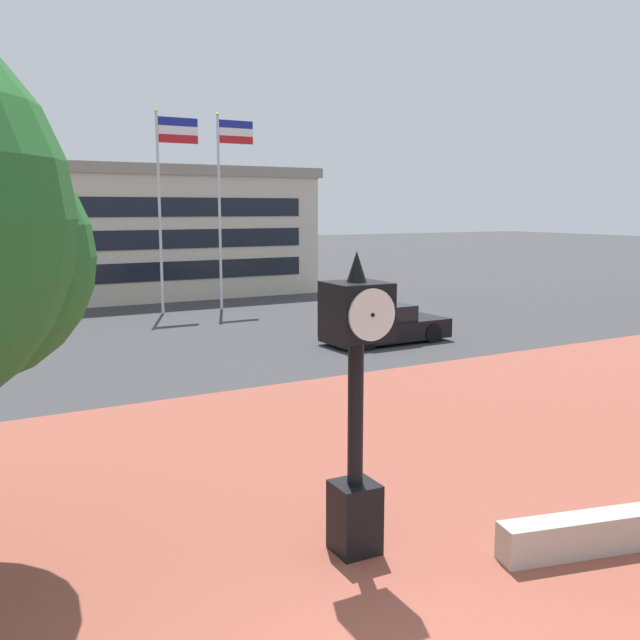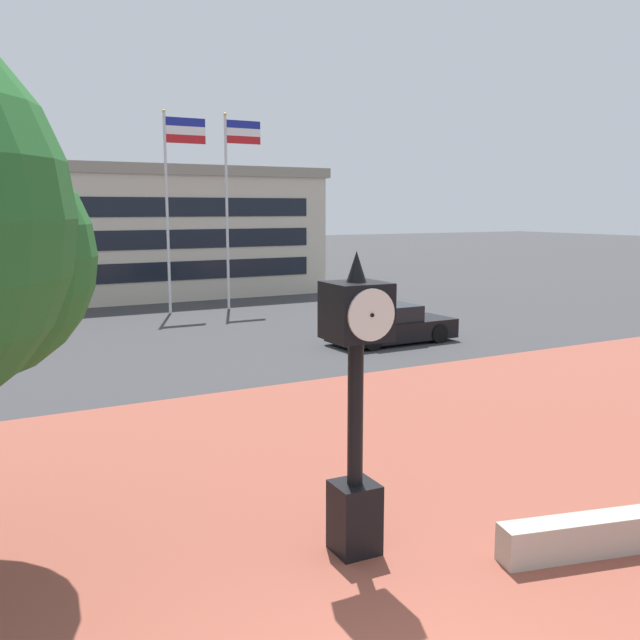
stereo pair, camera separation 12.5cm
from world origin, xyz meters
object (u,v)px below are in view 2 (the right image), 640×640
at_px(flagpole_primary, 172,192).
at_px(car_street_near, 391,326).
at_px(flagpole_secondary, 231,194).
at_px(street_clock, 355,398).
at_px(civic_building, 76,231).

bearing_deg(flagpole_primary, car_street_near, -67.83).
distance_m(car_street_near, flagpole_secondary, 11.24).
bearing_deg(flagpole_primary, street_clock, -101.84).
distance_m(street_clock, car_street_near, 14.77).
distance_m(car_street_near, civic_building, 20.73).
bearing_deg(civic_building, flagpole_secondary, -62.10).
xyz_separation_m(street_clock, civic_building, (2.30, 31.32, 1.19)).
height_order(flagpole_secondary, civic_building, flagpole_secondary).
xyz_separation_m(street_clock, car_street_near, (8.76, 11.80, -1.51)).
bearing_deg(car_street_near, street_clock, -37.49).
distance_m(street_clock, civic_building, 31.43).
bearing_deg(flagpole_secondary, flagpole_primary, 180.00).
relative_size(street_clock, civic_building, 0.17).
bearing_deg(civic_building, car_street_near, -71.71).
bearing_deg(car_street_near, civic_building, -162.62).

